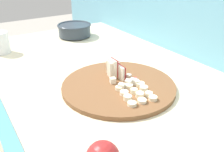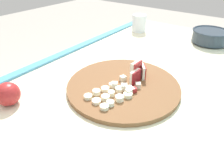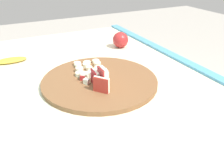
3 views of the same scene
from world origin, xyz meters
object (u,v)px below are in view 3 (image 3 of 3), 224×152
cutting_board (100,81)px  whole_apple (120,40)px  apple_dice_pile (90,76)px  apple_wedge_fan (101,80)px  banana_peel (11,60)px  banana_slice_rows (88,67)px

cutting_board → whole_apple: bearing=-39.4°
cutting_board → apple_dice_pile: (0.02, 0.03, 0.02)m
whole_apple → apple_wedge_fan: bearing=143.4°
cutting_board → banana_peel: 0.41m
apple_dice_pile → whole_apple: (0.27, -0.26, 0.01)m
banana_slice_rows → whole_apple: size_ratio=1.81×
cutting_board → apple_wedge_fan: 0.07m
apple_dice_pile → apple_wedge_fan: bearing=-176.0°
apple_wedge_fan → whole_apple: size_ratio=1.35×
apple_dice_pile → whole_apple: size_ratio=1.23×
cutting_board → apple_dice_pile: size_ratio=4.31×
banana_peel → apple_dice_pile: bearing=-143.5°
cutting_board → banana_slice_rows: bearing=3.6°
cutting_board → banana_peel: size_ratio=3.09×
banana_slice_rows → banana_peel: 0.34m
apple_wedge_fan → apple_dice_pile: size_ratio=1.10×
apple_wedge_fan → apple_dice_pile: (0.08, 0.01, -0.02)m
apple_dice_pile → whole_apple: whole_apple is taller
banana_peel → whole_apple: size_ratio=1.72×
banana_peel → apple_wedge_fan: bearing=-148.8°
banana_slice_rows → banana_peel: (0.23, 0.25, -0.01)m
apple_dice_pile → banana_slice_rows: (0.07, -0.02, -0.00)m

